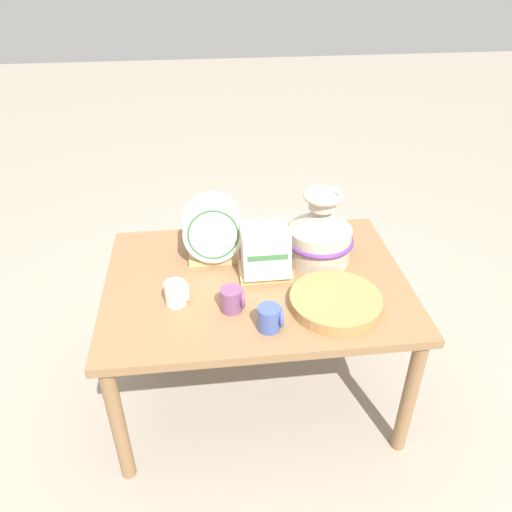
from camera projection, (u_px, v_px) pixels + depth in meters
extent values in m
plane|color=gray|center=(256.00, 387.00, 2.33)|extent=(14.00, 14.00, 0.00)
cube|color=olive|center=(256.00, 283.00, 1.99)|extent=(1.19, 0.86, 0.03)
cylinder|color=olive|center=(118.00, 424.00, 1.80)|extent=(0.06, 0.06, 0.59)
cylinder|color=olive|center=(409.00, 397.00, 1.91)|extent=(0.06, 0.06, 0.59)
cylinder|color=olive|center=(136.00, 296.00, 2.43)|extent=(0.06, 0.06, 0.59)
cylinder|color=olive|center=(354.00, 281.00, 2.53)|extent=(0.06, 0.06, 0.59)
cylinder|color=beige|center=(319.00, 244.00, 2.06)|extent=(0.26, 0.26, 0.15)
cone|color=beige|center=(321.00, 218.00, 2.00)|extent=(0.26, 0.26, 0.09)
cylinder|color=beige|center=(323.00, 202.00, 1.96)|extent=(0.11, 0.11, 0.06)
torus|color=beige|center=(323.00, 196.00, 1.94)|extent=(0.16, 0.16, 0.02)
torus|color=#60337A|center=(319.00, 240.00, 2.05)|extent=(0.28, 0.28, 0.02)
cube|color=tan|center=(214.00, 254.00, 2.12)|extent=(0.21, 0.15, 0.02)
cylinder|color=tan|center=(196.00, 240.00, 2.14)|extent=(0.01, 0.01, 0.06)
cylinder|color=tan|center=(230.00, 238.00, 2.15)|extent=(0.01, 0.01, 0.06)
cylinder|color=white|center=(213.00, 235.00, 1.99)|extent=(0.24, 0.06, 0.24)
torus|color=#38703D|center=(213.00, 235.00, 1.99)|extent=(0.21, 0.06, 0.21)
cylinder|color=white|center=(213.00, 229.00, 2.03)|extent=(0.24, 0.06, 0.24)
cylinder|color=white|center=(212.00, 224.00, 2.06)|extent=(0.24, 0.06, 0.24)
cylinder|color=white|center=(212.00, 219.00, 2.10)|extent=(0.24, 0.06, 0.24)
cube|color=tan|center=(265.00, 271.00, 2.01)|extent=(0.21, 0.15, 0.02)
cylinder|color=tan|center=(245.00, 256.00, 2.03)|extent=(0.01, 0.01, 0.06)
cylinder|color=tan|center=(281.00, 254.00, 2.05)|extent=(0.01, 0.01, 0.06)
cube|color=white|center=(268.00, 258.00, 1.90)|extent=(0.19, 0.05, 0.18)
cube|color=white|center=(266.00, 252.00, 1.94)|extent=(0.19, 0.05, 0.18)
cube|color=white|center=(265.00, 246.00, 1.97)|extent=(0.19, 0.05, 0.18)
cube|color=white|center=(263.00, 240.00, 2.01)|extent=(0.19, 0.05, 0.18)
cube|color=#38703D|center=(268.00, 258.00, 1.90)|extent=(0.16, 0.01, 0.02)
cylinder|color=#AD7F47|center=(335.00, 305.00, 1.84)|extent=(0.34, 0.34, 0.01)
cylinder|color=#AD7F47|center=(335.00, 303.00, 1.83)|extent=(0.34, 0.34, 0.01)
cylinder|color=#AD7F47|center=(335.00, 302.00, 1.83)|extent=(0.34, 0.34, 0.01)
cylinder|color=#AD7F47|center=(336.00, 300.00, 1.82)|extent=(0.34, 0.34, 0.01)
cylinder|color=#AD7F47|center=(336.00, 298.00, 1.82)|extent=(0.34, 0.34, 0.01)
cylinder|color=#7A4770|center=(231.00, 299.00, 1.80)|extent=(0.08, 0.08, 0.09)
torus|color=#7A4770|center=(242.00, 298.00, 1.81)|extent=(0.01, 0.07, 0.07)
cylinder|color=silver|center=(176.00, 293.00, 1.83)|extent=(0.08, 0.08, 0.09)
torus|color=silver|center=(187.00, 292.00, 1.84)|extent=(0.01, 0.07, 0.07)
cylinder|color=#42569E|center=(269.00, 318.00, 1.72)|extent=(0.08, 0.08, 0.09)
torus|color=#42569E|center=(281.00, 317.00, 1.72)|extent=(0.01, 0.07, 0.07)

